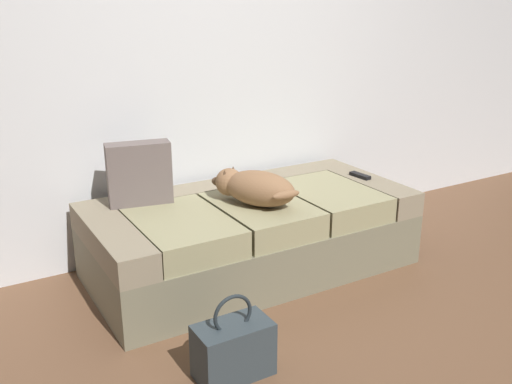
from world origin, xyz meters
TOP-DOWN VIEW (x-y plane):
  - ground_plane at (0.00, 0.00)m, footprint 10.00×10.00m
  - back_wall at (0.00, 1.65)m, footprint 6.40×0.10m
  - couch at (0.00, 1.10)m, footprint 1.82×0.87m
  - dog_tan at (-0.04, 1.01)m, footprint 0.40×0.52m
  - tv_remote at (0.79, 1.10)m, footprint 0.06×0.15m
  - throw_pillow at (-0.57, 1.34)m, footprint 0.36×0.18m
  - handbag at (-0.57, 0.28)m, footprint 0.32×0.18m

SIDE VIEW (x-z plane):
  - ground_plane at x=0.00m, z-range 0.00..0.00m
  - handbag at x=-0.57m, z-range -0.06..0.31m
  - couch at x=0.00m, z-range 0.00..0.44m
  - tv_remote at x=0.79m, z-range 0.44..0.46m
  - dog_tan at x=-0.04m, z-range 0.44..0.63m
  - throw_pillow at x=-0.57m, z-range 0.44..0.78m
  - back_wall at x=0.00m, z-range 0.00..2.80m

